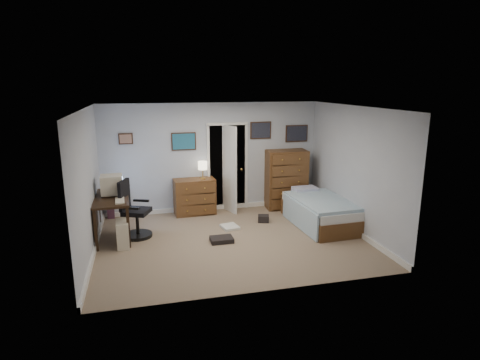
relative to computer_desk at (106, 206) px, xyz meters
name	(u,v)px	position (x,y,z in m)	size (l,w,h in m)	color
floor	(232,241)	(2.30, -0.75, -0.63)	(5.00, 4.00, 0.02)	gray
computer_desk	(106,206)	(0.00, 0.00, 0.00)	(0.71, 1.43, 0.81)	black
crt_monitor	(112,185)	(0.12, 0.15, 0.38)	(0.44, 0.41, 0.39)	beige
keyboard	(120,200)	(0.28, -0.35, 0.20)	(0.16, 0.43, 0.03)	beige
pc_tower	(123,234)	(0.30, -0.55, -0.38)	(0.24, 0.46, 0.48)	beige
office_chair	(134,215)	(0.50, -0.11, -0.18)	(0.71, 0.71, 1.13)	black
media_stack	(110,201)	(-0.02, 1.17, -0.24)	(0.15, 0.15, 0.76)	maroon
low_dresser	(195,197)	(1.83, 1.03, -0.21)	(0.92, 0.46, 0.82)	brown
table_lamp	(203,166)	(2.03, 1.03, 0.49)	(0.22, 0.22, 0.40)	gold
doorway	(225,165)	(2.64, 1.52, 0.38)	(0.96, 1.12, 2.05)	black
tall_dresser	(286,179)	(4.02, 1.00, 0.08)	(0.95, 0.56, 1.39)	brown
headboard_bookcase	(285,187)	(4.05, 1.11, -0.15)	(0.99, 0.30, 0.88)	brown
bed	(319,211)	(4.28, -0.32, -0.32)	(1.12, 1.97, 0.63)	brown
wall_posters	(237,135)	(2.87, 1.23, 1.13)	(4.38, 0.04, 0.60)	#331E11
floor_clutter	(236,230)	(2.47, -0.36, -0.57)	(1.45, 1.16, 0.15)	black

